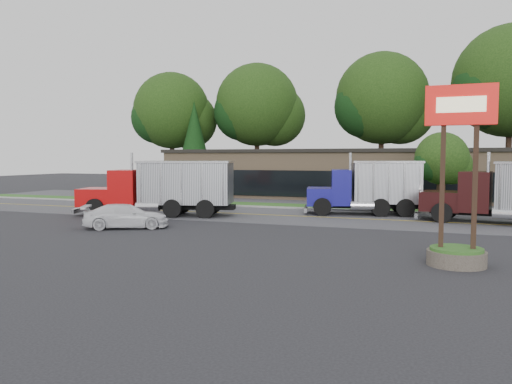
% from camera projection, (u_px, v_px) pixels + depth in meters
% --- Properties ---
extents(ground, '(140.00, 140.00, 0.00)m').
position_uv_depth(ground, '(205.00, 237.00, 22.58)').
color(ground, '#313136').
rests_on(ground, ground).
extents(road, '(60.00, 8.00, 0.02)m').
position_uv_depth(road, '(269.00, 215.00, 31.00)').
color(road, slate).
rests_on(road, ground).
extents(center_line, '(60.00, 0.12, 0.01)m').
position_uv_depth(center_line, '(269.00, 215.00, 31.00)').
color(center_line, gold).
rests_on(center_line, ground).
extents(curb, '(60.00, 0.30, 0.12)m').
position_uv_depth(curb, '(288.00, 209.00, 34.93)').
color(curb, '#9E9E99').
rests_on(curb, ground).
extents(grass_verge, '(60.00, 3.40, 0.03)m').
position_uv_depth(grass_verge, '(295.00, 206.00, 36.62)').
color(grass_verge, '#26561D').
rests_on(grass_verge, ground).
extents(far_parking, '(60.00, 7.00, 0.02)m').
position_uv_depth(far_parking, '(312.00, 201.00, 41.29)').
color(far_parking, slate).
rests_on(far_parking, ground).
extents(strip_mall, '(32.00, 12.00, 4.00)m').
position_uv_depth(strip_mall, '(349.00, 175.00, 46.08)').
color(strip_mall, '#A28363').
rests_on(strip_mall, ground).
extents(bilo_sign, '(2.20, 1.90, 5.95)m').
position_uv_depth(bilo_sign, '(458.00, 205.00, 16.47)').
color(bilo_sign, '#6B6054').
rests_on(bilo_sign, ground).
extents(tree_far_a, '(9.51, 8.95, 13.56)m').
position_uv_depth(tree_far_a, '(173.00, 114.00, 58.89)').
color(tree_far_a, '#382619').
rests_on(tree_far_a, ground).
extents(tree_far_b, '(10.04, 9.45, 14.32)m').
position_uv_depth(tree_far_b, '(259.00, 109.00, 57.27)').
color(tree_far_b, '#382619').
rests_on(tree_far_b, ground).
extents(tree_far_c, '(10.23, 9.63, 14.59)m').
position_uv_depth(tree_far_c, '(384.00, 103.00, 52.42)').
color(tree_far_c, '#382619').
rests_on(tree_far_c, ground).
extents(evergreen_left, '(4.34, 4.34, 9.87)m').
position_uv_depth(evergreen_left, '(194.00, 141.00, 55.81)').
color(evergreen_left, '#382619').
rests_on(evergreen_left, ground).
extents(tree_verge, '(3.69, 3.47, 5.27)m').
position_uv_depth(tree_verge, '(443.00, 161.00, 32.94)').
color(tree_verge, '#382619').
rests_on(tree_verge, ground).
extents(dump_truck_red, '(9.77, 4.77, 3.36)m').
position_uv_depth(dump_truck_red, '(166.00, 186.00, 30.64)').
color(dump_truck_red, black).
rests_on(dump_truck_red, ground).
extents(dump_truck_blue, '(7.33, 4.06, 3.36)m').
position_uv_depth(dump_truck_blue, '(370.00, 186.00, 31.21)').
color(dump_truck_blue, black).
rests_on(dump_truck_blue, ground).
extents(rally_car, '(4.53, 3.52, 1.22)m').
position_uv_depth(rally_car, '(126.00, 216.00, 25.32)').
color(rally_car, white).
rests_on(rally_car, ground).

